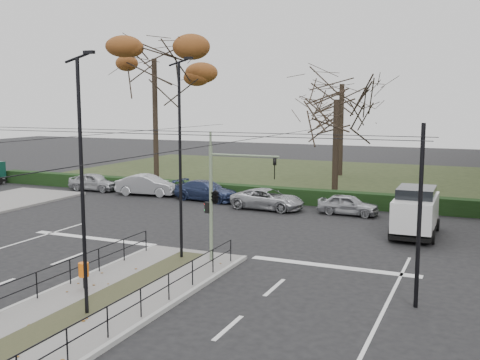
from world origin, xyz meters
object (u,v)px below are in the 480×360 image
object	(u,v)px
parked_car_first	(94,182)
parked_car_fifth	(348,205)
parked_car_fourth	(268,199)
white_van	(416,210)
traffic_light	(217,194)
streetlamp_median_far	(181,158)
parked_car_second	(147,185)
parked_car_third	(207,191)
streetlamp_median_near	(82,184)
litter_bin	(84,270)
bare_tree_center	(342,91)
rust_tree	(154,59)
bare_tree_near	(337,107)

from	to	relation	value
parked_car_first	parked_car_fifth	xyz separation A→B (m)	(19.69, -1.44, -0.06)
parked_car_fourth	white_van	xyz separation A→B (m)	(9.26, -3.58, 0.64)
traffic_light	parked_car_fifth	distance (m)	12.86
streetlamp_median_far	parked_car_second	bearing A→B (deg)	127.56
parked_car_first	parked_car_second	bearing A→B (deg)	-93.69
parked_car_second	parked_car_fourth	distance (m)	9.93
parked_car_first	parked_car_fifth	world-z (taller)	parked_car_first
parked_car_first	white_van	bearing A→B (deg)	-103.76
parked_car_third	parked_car_fifth	bearing A→B (deg)	-89.16
streetlamp_median_near	parked_car_second	world-z (taller)	streetlamp_median_near
litter_bin	parked_car_fifth	world-z (taller)	parked_car_fifth
bare_tree_center	parked_car_fifth	world-z (taller)	bare_tree_center
litter_bin	streetlamp_median_near	size ratio (longest dim) A/B	0.12
streetlamp_median_near	bare_tree_center	size ratio (longest dim) A/B	0.74
streetlamp_median_near	rust_tree	xyz separation A→B (m)	(-14.45, 27.19, 6.01)
litter_bin	parked_car_second	xyz separation A→B (m)	(-9.37, 18.59, -0.06)
white_van	rust_tree	bearing A→B (deg)	152.30
litter_bin	rust_tree	bearing A→B (deg)	116.85
parked_car_first	bare_tree_center	size ratio (longest dim) A/B	0.37
parked_car_third	bare_tree_center	bearing A→B (deg)	-11.76
streetlamp_median_near	white_van	size ratio (longest dim) A/B	1.73
streetlamp_median_far	bare_tree_near	bearing A→B (deg)	84.60
streetlamp_median_far	rust_tree	size ratio (longest dim) A/B	0.62
parked_car_fourth	rust_tree	distance (m)	18.30
litter_bin	parked_car_fourth	xyz separation A→B (m)	(0.44, 17.07, -0.16)
parked_car_fifth	streetlamp_median_far	bearing A→B (deg)	163.41
streetlamp_median_far	parked_car_fourth	size ratio (longest dim) A/B	1.80
parked_car_first	traffic_light	bearing A→B (deg)	-130.26
streetlamp_median_near	bare_tree_near	bearing A→B (deg)	86.97
streetlamp_median_near	streetlamp_median_far	size ratio (longest dim) A/B	0.96
traffic_light	streetlamp_median_near	world-z (taller)	streetlamp_median_near
rust_tree	bare_tree_near	xyz separation A→B (m)	(15.81, -1.45, -3.87)
litter_bin	white_van	bearing A→B (deg)	54.29
parked_car_fifth	bare_tree_near	bearing A→B (deg)	22.68
traffic_light	white_van	xyz separation A→B (m)	(6.90, 8.50, -1.65)
streetlamp_median_near	parked_car_fourth	xyz separation A→B (m)	(-1.20, 18.95, -3.56)
bare_tree_near	parked_car_fifth	distance (m)	8.99
streetlamp_median_near	white_van	bearing A→B (deg)	62.34
streetlamp_median_near	rust_tree	world-z (taller)	rust_tree
parked_car_second	parked_car_third	bearing A→B (deg)	-99.72
parked_car_second	bare_tree_center	distance (m)	20.09
white_van	parked_car_fifth	distance (m)	5.79
parked_car_first	bare_tree_near	world-z (taller)	bare_tree_near
white_van	bare_tree_near	world-z (taller)	bare_tree_near
streetlamp_median_near	parked_car_fifth	bearing A→B (deg)	78.83
parked_car_first	litter_bin	bearing A→B (deg)	-144.09
bare_tree_near	parked_car_second	bearing A→B (deg)	-156.97
traffic_light	parked_car_second	bearing A→B (deg)	131.81
parked_car_fifth	parked_car_second	bearing A→B (deg)	87.34
litter_bin	parked_car_second	bearing A→B (deg)	116.75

